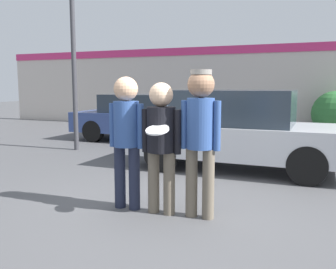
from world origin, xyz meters
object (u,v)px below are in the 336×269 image
person_right (200,129)px  shrub (335,114)px  person_middle_with_frisbee (161,136)px  parked_car_near (237,130)px  parked_car_far (145,117)px  street_lamp (82,8)px  person_left (126,131)px

person_right → shrub: bearing=79.0°
person_middle_with_frisbee → parked_car_near: (0.34, 3.00, -0.24)m
parked_car_far → street_lamp: street_lamp is taller
person_middle_with_frisbee → shrub: (2.25, 9.01, -0.27)m
street_lamp → shrub: bearing=42.4°
person_middle_with_frisbee → shrub: size_ratio=1.14×
person_right → parked_car_far: 6.73m
person_middle_with_frisbee → parked_car_far: person_middle_with_frisbee is taller
person_left → parked_car_far: 6.28m
parked_car_far → shrub: shrub is taller
person_middle_with_frisbee → street_lamp: 5.74m
street_lamp → shrub: 8.51m
person_left → person_middle_with_frisbee: 0.51m
person_left → shrub: bearing=73.0°
shrub → person_middle_with_frisbee: bearing=-104.0°
street_lamp → person_right: bearing=-40.2°
person_left → shrub: 9.42m
person_right → street_lamp: (-4.20, 3.55, 2.41)m
street_lamp → parked_car_far: bearing=73.6°
shrub → parked_car_near: bearing=-107.6°
person_middle_with_frisbee → parked_car_far: (-3.06, 5.74, -0.31)m
shrub → person_left: bearing=-107.0°
street_lamp → parked_car_near: bearing=-8.5°
person_right → parked_car_near: (-0.17, 2.95, -0.35)m
person_left → parked_car_far: size_ratio=0.42×
person_left → street_lamp: (-3.18, 3.59, 2.47)m
parked_car_far → shrub: 6.24m
person_left → street_lamp: 5.39m
person_middle_with_frisbee → shrub: 9.29m
person_middle_with_frisbee → parked_car_near: bearing=83.6°
person_middle_with_frisbee → person_right: (0.51, 0.05, 0.11)m
parked_car_near → parked_car_far: 4.37m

